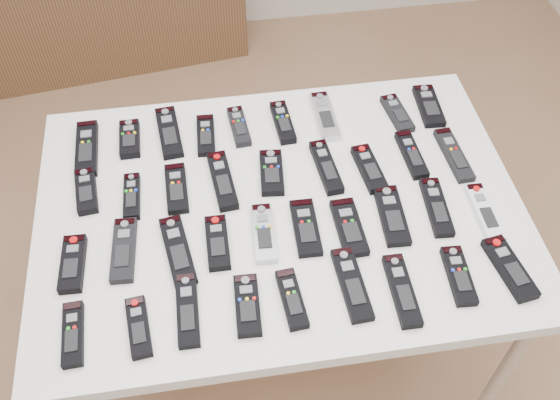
{
  "coord_description": "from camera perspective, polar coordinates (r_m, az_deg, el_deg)",
  "views": [
    {
      "loc": [
        -0.01,
        -0.97,
        2.03
      ],
      "look_at": [
        0.15,
        0.04,
        0.8
      ],
      "focal_mm": 40.0,
      "sensor_mm": 36.0,
      "label": 1
    }
  ],
  "objects": [
    {
      "name": "remote_28",
      "position": [
        1.47,
        -18.41,
        -11.56
      ],
      "size": [
        0.05,
        0.16,
        0.02
      ],
      "primitive_type": "cube",
      "rotation": [
        0.0,
        0.0,
        0.04
      ],
      "color": "black",
      "rests_on": "table"
    },
    {
      "name": "remote_22",
      "position": [
        1.54,
        -1.49,
        -3.02
      ],
      "size": [
        0.06,
        0.18,
        0.02
      ],
      "primitive_type": "cube",
      "rotation": [
        0.0,
        0.0,
        -0.05
      ],
      "color": "#B7B7BC",
      "rests_on": "table"
    },
    {
      "name": "remote_31",
      "position": [
        1.43,
        -3.0,
        -9.59
      ],
      "size": [
        0.06,
        0.16,
        0.02
      ],
      "primitive_type": "cube",
      "rotation": [
        0.0,
        0.0,
        -0.04
      ],
      "color": "black",
      "rests_on": "table"
    },
    {
      "name": "remote_33",
      "position": [
        1.47,
        6.58,
        -7.65
      ],
      "size": [
        0.06,
        0.2,
        0.02
      ],
      "primitive_type": "cube",
      "rotation": [
        0.0,
        0.0,
        0.05
      ],
      "color": "black",
      "rests_on": "table"
    },
    {
      "name": "remote_12",
      "position": [
        1.66,
        -5.29,
        1.78
      ],
      "size": [
        0.07,
        0.2,
        0.02
      ],
      "primitive_type": "cube",
      "rotation": [
        0.0,
        0.0,
        0.09
      ],
      "color": "black",
      "rests_on": "table"
    },
    {
      "name": "remote_24",
      "position": [
        1.56,
        6.33,
        -2.51
      ],
      "size": [
        0.07,
        0.17,
        0.02
      ],
      "primitive_type": "cube",
      "rotation": [
        0.0,
        0.0,
        0.03
      ],
      "color": "black",
      "rests_on": "table"
    },
    {
      "name": "remote_4",
      "position": [
        1.8,
        -3.77,
        6.72
      ],
      "size": [
        0.06,
        0.15,
        0.02
      ],
      "primitive_type": "cube",
      "rotation": [
        0.0,
        0.0,
        0.08
      ],
      "color": "black",
      "rests_on": "table"
    },
    {
      "name": "remote_20",
      "position": [
        1.53,
        -9.33,
        -4.57
      ],
      "size": [
        0.09,
        0.21,
        0.02
      ],
      "primitive_type": "cube",
      "rotation": [
        0.0,
        0.0,
        0.16
      ],
      "color": "black",
      "rests_on": "table"
    },
    {
      "name": "table",
      "position": [
        1.66,
        -0.0,
        -1.72
      ],
      "size": [
        1.25,
        0.88,
        0.78
      ],
      "color": "white",
      "rests_on": "ground"
    },
    {
      "name": "remote_36",
      "position": [
        1.58,
        20.26,
        -5.87
      ],
      "size": [
        0.08,
        0.18,
        0.02
      ],
      "primitive_type": "cube",
      "rotation": [
        0.0,
        0.0,
        0.15
      ],
      "color": "black",
      "rests_on": "table"
    },
    {
      "name": "remote_2",
      "position": [
        1.81,
        -10.1,
        6.11
      ],
      "size": [
        0.07,
        0.2,
        0.02
      ],
      "primitive_type": "cube",
      "rotation": [
        0.0,
        0.0,
        0.09
      ],
      "color": "black",
      "rests_on": "table"
    },
    {
      "name": "remote_14",
      "position": [
        1.69,
        4.24,
        3.03
      ],
      "size": [
        0.06,
        0.19,
        0.02
      ],
      "primitive_type": "cube",
      "rotation": [
        0.0,
        0.0,
        0.09
      ],
      "color": "black",
      "rests_on": "table"
    },
    {
      "name": "remote_34",
      "position": [
        1.48,
        11.08,
        -8.11
      ],
      "size": [
        0.05,
        0.19,
        0.02
      ],
      "primitive_type": "cube",
      "rotation": [
        0.0,
        0.0,
        -0.01
      ],
      "color": "black",
      "rests_on": "table"
    },
    {
      "name": "remote_29",
      "position": [
        1.44,
        -12.8,
        -11.27
      ],
      "size": [
        0.06,
        0.15,
        0.02
      ],
      "primitive_type": "cube",
      "rotation": [
        0.0,
        0.0,
        0.11
      ],
      "color": "black",
      "rests_on": "table"
    },
    {
      "name": "remote_35",
      "position": [
        1.53,
        16.02,
        -6.67
      ],
      "size": [
        0.06,
        0.16,
        0.02
      ],
      "primitive_type": "cube",
      "rotation": [
        0.0,
        0.0,
        -0.06
      ],
      "color": "black",
      "rests_on": "table"
    },
    {
      "name": "remote_6",
      "position": [
        1.83,
        4.1,
        7.65
      ],
      "size": [
        0.05,
        0.19,
        0.02
      ],
      "primitive_type": "cube",
      "rotation": [
        0.0,
        0.0,
        0.01
      ],
      "color": "#B7B7BC",
      "rests_on": "table"
    },
    {
      "name": "remote_11",
      "position": [
        1.66,
        -9.44,
        1.05
      ],
      "size": [
        0.06,
        0.16,
        0.02
      ],
      "primitive_type": "cube",
      "rotation": [
        0.0,
        0.0,
        0.02
      ],
      "color": "black",
      "rests_on": "table"
    },
    {
      "name": "remote_21",
      "position": [
        1.53,
        -5.73,
        -3.9
      ],
      "size": [
        0.05,
        0.15,
        0.02
      ],
      "primitive_type": "cube",
      "rotation": [
        0.0,
        0.0,
        -0.01
      ],
      "color": "black",
      "rests_on": "table"
    },
    {
      "name": "remote_32",
      "position": [
        1.44,
        1.09,
        -9.04
      ],
      "size": [
        0.06,
        0.16,
        0.02
      ],
      "primitive_type": "cube",
      "rotation": [
        0.0,
        0.0,
        0.08
      ],
      "color": "black",
      "rests_on": "table"
    },
    {
      "name": "ground",
      "position": [
        2.25,
        -3.63,
        -14.36
      ],
      "size": [
        4.0,
        4.0,
        0.0
      ],
      "primitive_type": "plane",
      "color": "#8B6446",
      "rests_on": "ground"
    },
    {
      "name": "remote_9",
      "position": [
        1.7,
        -17.29,
        0.77
      ],
      "size": [
        0.07,
        0.15,
        0.02
      ],
      "primitive_type": "cube",
      "rotation": [
        0.0,
        0.0,
        0.1
      ],
      "color": "black",
      "rests_on": "table"
    },
    {
      "name": "remote_26",
      "position": [
        1.64,
        14.12,
        -0.63
      ],
      "size": [
        0.06,
        0.19,
        0.02
      ],
      "primitive_type": "cube",
      "rotation": [
        0.0,
        0.0,
        -0.07
      ],
      "color": "black",
      "rests_on": "table"
    },
    {
      "name": "remote_7",
      "position": [
        1.87,
        10.66,
        7.77
      ],
      "size": [
        0.07,
        0.16,
        0.02
      ],
      "primitive_type": "cube",
      "rotation": [
        0.0,
        0.0,
        0.12
      ],
      "color": "black",
      "rests_on": "table"
    },
    {
      "name": "remote_13",
      "position": [
        1.67,
        -0.77,
        2.52
      ],
      "size": [
        0.07,
        0.16,
        0.02
      ],
      "primitive_type": "cube",
      "rotation": [
        0.0,
        0.0,
        -0.09
      ],
      "color": "black",
      "rests_on": "table"
    },
    {
      "name": "remote_10",
      "position": [
        1.66,
        -13.39,
        0.32
      ],
      "size": [
        0.04,
        0.15,
        0.02
      ],
      "primitive_type": "cube",
      "rotation": [
        0.0,
        0.0,
        -0.01
      ],
      "color": "black",
      "rests_on": "table"
    },
    {
      "name": "remote_30",
      "position": [
        1.44,
        -8.45,
        -9.91
      ],
      "size": [
        0.05,
        0.19,
        0.02
      ],
      "primitive_type": "cube",
      "rotation": [
        0.0,
        0.0,
        -0.01
      ],
      "color": "black",
      "rests_on": "table"
    },
    {
      "name": "remote_25",
      "position": [
        1.6,
        10.19,
        -1.4
      ],
      "size": [
        0.07,
        0.19,
        0.02
      ],
      "primitive_type": "cube",
      "rotation": [
        0.0,
        0.0,
        -0.05
      ],
      "color": "black",
      "rests_on": "table"
    },
    {
      "name": "remote_16",
      "position": [
        1.75,
        11.93,
        4.07
      ],
      "size": [
        0.05,
        0.17,
        0.02
      ],
      "primitive_type": "cube",
      "rotation": [
        0.0,
        0.0,
        0.04
      ],
      "color": "black",
      "rests_on": "table"
    },
    {
      "name": "remote_1",
      "position": [
        1.81,
        -13.58,
        5.45
      ],
      "size": [
        0.06,
        0.14,
        0.02
      ],
      "primitive_type": "cube",
      "rotation": [
        0.0,
        0.0,
        0.01
      ],
      "color": "black",
      "rests_on": "table"
    },
    {
      "name": "remote_3",
      "position": [
        1.78,
        -6.79,
        5.9
      ],
      "size": [
        0.06,
        0.15,
        0.02
      ],
      "primitive_type": "cube",
      "rotation": [
        0.0,
        0.0,
        -0.05
      ],
      "color": "black",
      "rests_on": "table"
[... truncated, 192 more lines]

